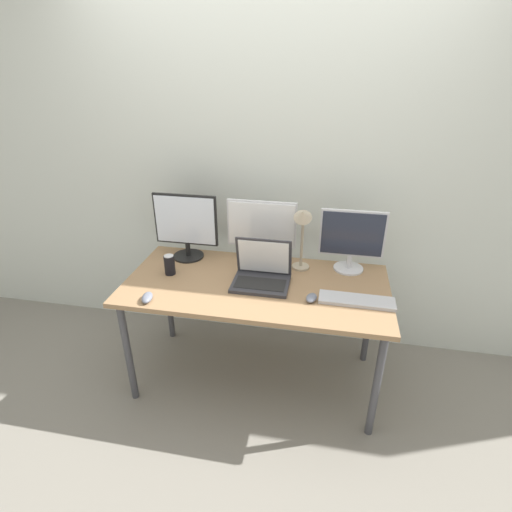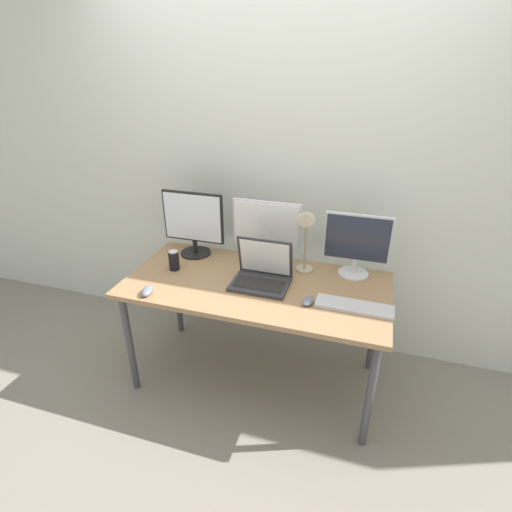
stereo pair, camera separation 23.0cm
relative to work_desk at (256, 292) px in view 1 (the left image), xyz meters
The scene contains 12 objects.
ground_plane 0.68m from the work_desk, ahead, with size 16.00×16.00×0.00m, color gray.
wall_back 0.86m from the work_desk, 90.00° to the left, with size 7.00×0.08×2.60m, color silver.
work_desk is the anchor object (origin of this frame).
monitor_left 0.65m from the work_desk, 153.60° to the left, with size 0.42×0.20×0.44m.
monitor_center 0.41m from the work_desk, 93.94° to the left, with size 0.44×0.20×0.41m.
monitor_right 0.67m from the work_desk, 27.10° to the left, with size 0.39×0.19×0.40m.
laptop_silver 0.13m from the work_desk, 26.12° to the left, with size 0.33×0.26×0.27m.
keyboard_main 0.60m from the work_desk, ahead, with size 0.41×0.12×0.02m, color #B2B2B7.
mouse_by_keyboard 0.37m from the work_desk, 20.98° to the right, with size 0.06×0.09×0.03m, color slate.
mouse_by_laptop 0.64m from the work_desk, 151.57° to the right, with size 0.06×0.11×0.04m, color slate.
soda_can_near_keyboard 0.56m from the work_desk, behind, with size 0.07×0.07×0.13m.
desk_lamp 0.48m from the work_desk, 39.28° to the left, with size 0.11×0.18×0.44m.
Camera 1 is at (0.39, -2.02, 1.95)m, focal length 28.00 mm.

